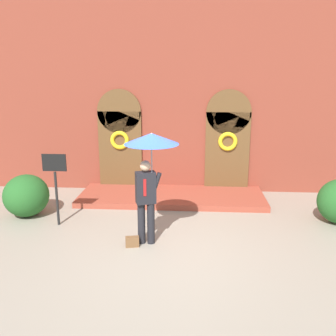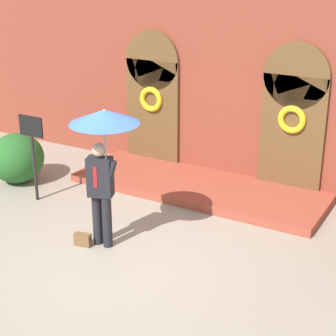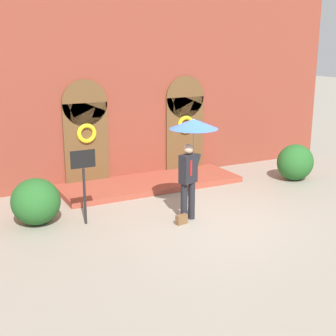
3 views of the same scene
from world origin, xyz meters
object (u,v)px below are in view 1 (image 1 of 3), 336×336
at_px(person_with_umbrella, 150,155).
at_px(handbag, 132,242).
at_px(sign_post, 55,178).
at_px(shrub_left, 26,195).

relative_size(person_with_umbrella, handbag, 8.44).
bearing_deg(handbag, sign_post, 140.78).
bearing_deg(shrub_left, sign_post, -28.15).
bearing_deg(person_with_umbrella, shrub_left, 157.47).
height_order(person_with_umbrella, sign_post, person_with_umbrella).
distance_m(sign_post, shrub_left, 1.28).
bearing_deg(sign_post, shrub_left, 151.85).
height_order(handbag, sign_post, sign_post).
height_order(sign_post, shrub_left, sign_post).
distance_m(person_with_umbrella, shrub_left, 3.82).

